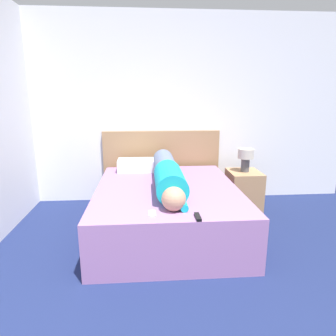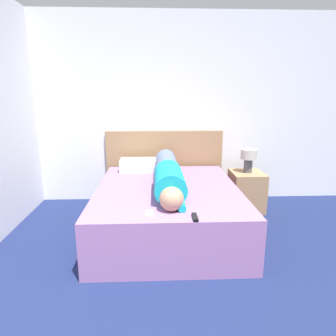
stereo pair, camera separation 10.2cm
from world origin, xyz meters
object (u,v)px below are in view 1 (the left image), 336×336
object	(u,v)px
bed	(167,209)
cell_phone	(152,214)
pillow_near_headboard	(140,165)
table_lamp	(246,157)
tv_remote	(198,217)
nightstand	(244,190)
person_lying	(168,175)

from	to	relation	value
bed	cell_phone	world-z (taller)	cell_phone
bed	pillow_near_headboard	xyz separation A→B (m)	(-0.31, 0.74, 0.34)
table_lamp	tv_remote	size ratio (longest dim) A/B	2.05
nightstand	person_lying	xyz separation A→B (m)	(-1.08, -0.62, 0.40)
person_lying	cell_phone	world-z (taller)	person_lying
table_lamp	person_lying	bearing A→B (deg)	-150.16
bed	person_lying	distance (m)	0.40
tv_remote	table_lamp	bearing A→B (deg)	59.10
table_lamp	cell_phone	distance (m)	1.89
table_lamp	cell_phone	size ratio (longest dim) A/B	2.37
nightstand	person_lying	distance (m)	1.31
pillow_near_headboard	bed	bearing A→B (deg)	-67.67
bed	tv_remote	distance (m)	0.94
bed	table_lamp	distance (m)	1.33
nightstand	table_lamp	world-z (taller)	table_lamp
person_lying	pillow_near_headboard	world-z (taller)	person_lying
nightstand	cell_phone	bearing A→B (deg)	-132.59
bed	pillow_near_headboard	distance (m)	0.87
bed	cell_phone	bearing A→B (deg)	-103.59
pillow_near_headboard	table_lamp	bearing A→B (deg)	-5.13
table_lamp	person_lying	xyz separation A→B (m)	(-1.08, -0.62, -0.05)
pillow_near_headboard	nightstand	bearing A→B (deg)	-5.13
table_lamp	cell_phone	world-z (taller)	table_lamp
tv_remote	cell_phone	world-z (taller)	tv_remote
person_lying	bed	bearing A→B (deg)	179.11
table_lamp	nightstand	bearing A→B (deg)	0.00
pillow_near_headboard	cell_phone	world-z (taller)	pillow_near_headboard
cell_phone	nightstand	bearing A→B (deg)	47.41
pillow_near_headboard	tv_remote	size ratio (longest dim) A/B	3.90
bed	tv_remote	size ratio (longest dim) A/B	12.72
tv_remote	cell_phone	xyz separation A→B (m)	(-0.38, 0.11, -0.01)
cell_phone	person_lying	bearing A→B (deg)	75.82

